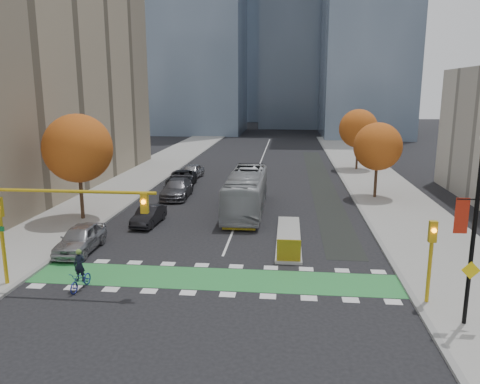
% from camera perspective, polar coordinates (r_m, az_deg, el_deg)
% --- Properties ---
extents(ground, '(300.00, 300.00, 0.00)m').
position_cam_1_polar(ground, '(24.24, -3.80, -11.88)').
color(ground, black).
rests_on(ground, ground).
extents(sidewalk_west, '(7.00, 120.00, 0.15)m').
position_cam_1_polar(sidewalk_west, '(46.29, -16.23, -0.47)').
color(sidewalk_west, gray).
rests_on(sidewalk_west, ground).
extents(sidewalk_east, '(7.00, 120.00, 0.15)m').
position_cam_1_polar(sidewalk_east, '(44.00, 18.44, -1.27)').
color(sidewalk_east, gray).
rests_on(sidewalk_east, ground).
extents(curb_west, '(0.30, 120.00, 0.16)m').
position_cam_1_polar(curb_west, '(45.10, -12.11, -0.58)').
color(curb_west, gray).
rests_on(curb_west, ground).
extents(curb_east, '(0.30, 120.00, 0.16)m').
position_cam_1_polar(curb_east, '(43.36, 13.93, -1.19)').
color(curb_east, gray).
rests_on(curb_east, ground).
extents(bike_crossing, '(20.00, 3.00, 0.01)m').
position_cam_1_polar(bike_crossing, '(25.59, -3.23, -10.51)').
color(bike_crossing, '#2A823C').
rests_on(bike_crossing, ground).
extents(centre_line, '(0.15, 70.00, 0.01)m').
position_cam_1_polar(centre_line, '(62.69, 2.33, 3.19)').
color(centre_line, silver).
rests_on(centre_line, ground).
extents(bike_lane_paint, '(2.50, 50.00, 0.01)m').
position_cam_1_polar(bike_lane_paint, '(52.85, 9.78, 1.31)').
color(bike_lane_paint, black).
rests_on(bike_lane_paint, ground).
extents(median_island, '(1.60, 10.00, 0.16)m').
position_cam_1_polar(median_island, '(32.31, 5.95, -5.49)').
color(median_island, gray).
rests_on(median_island, ground).
extents(hazard_board, '(1.40, 0.12, 1.30)m').
position_cam_1_polar(hazard_board, '(27.53, 5.97, -7.11)').
color(hazard_board, yellow).
rests_on(hazard_board, median_island).
extents(tree_west, '(5.20, 5.20, 8.22)m').
position_cam_1_polar(tree_west, '(37.55, -19.15, 5.05)').
color(tree_west, '#332114').
rests_on(tree_west, ground).
extents(tree_east_near, '(4.40, 4.40, 7.08)m').
position_cam_1_polar(tree_east_near, '(44.82, 16.44, 5.33)').
color(tree_east_near, '#332114').
rests_on(tree_east_near, ground).
extents(tree_east_far, '(4.80, 4.80, 7.65)m').
position_cam_1_polar(tree_east_far, '(60.59, 14.24, 7.50)').
color(tree_east_far, '#332114').
rests_on(tree_east_far, ground).
extents(traffic_signal_west, '(8.53, 0.56, 5.20)m').
position_cam_1_polar(traffic_signal_west, '(25.01, -22.37, -2.25)').
color(traffic_signal_west, '#BF9914').
rests_on(traffic_signal_west, ground).
extents(traffic_signal_east, '(0.35, 0.43, 4.10)m').
position_cam_1_polar(traffic_signal_east, '(23.42, 22.28, -6.51)').
color(traffic_signal_east, '#BF9914').
rests_on(traffic_signal_east, ground).
extents(banner_lamppost, '(1.65, 0.36, 8.28)m').
position_cam_1_polar(banner_lamppost, '(21.41, 26.72, -3.39)').
color(banner_lamppost, black).
rests_on(banner_lamppost, ground).
extents(cyclist, '(0.86, 1.92, 2.14)m').
position_cam_1_polar(cyclist, '(25.36, -18.87, -9.67)').
color(cyclist, navy).
rests_on(cyclist, ground).
extents(bus, '(2.85, 12.10, 3.37)m').
position_cam_1_polar(bus, '(38.73, 0.77, 0.03)').
color(bus, '#94979A').
rests_on(bus, ground).
extents(parked_car_a, '(2.11, 5.00, 1.69)m').
position_cam_1_polar(parked_car_a, '(31.05, -18.89, -5.38)').
color(parked_car_a, '#9C9DA1').
rests_on(parked_car_a, ground).
extents(parked_car_b, '(1.76, 4.34, 1.40)m').
position_cam_1_polar(parked_car_b, '(35.83, -11.08, -2.84)').
color(parked_car_b, black).
rests_on(parked_car_b, ground).
extents(parked_car_c, '(2.59, 5.99, 1.72)m').
position_cam_1_polar(parked_car_c, '(44.40, -7.68, 0.42)').
color(parked_car_c, '#4F4F54').
rests_on(parked_car_c, ground).
extents(parked_car_d, '(3.35, 6.24, 1.66)m').
position_cam_1_polar(parked_car_d, '(49.34, -7.15, 1.59)').
color(parked_car_d, black).
rests_on(parked_car_d, ground).
extents(parked_car_e, '(2.41, 4.88, 1.60)m').
position_cam_1_polar(parked_car_e, '(54.12, -5.85, 2.54)').
color(parked_car_e, '#949398').
rests_on(parked_car_e, ground).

